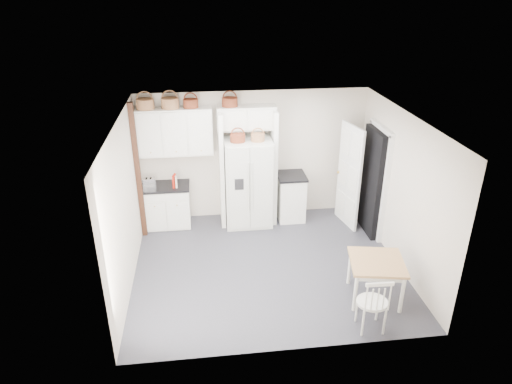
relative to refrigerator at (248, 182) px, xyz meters
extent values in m
plane|color=#36363D|center=(0.15, -1.61, -0.88)|extent=(4.50, 4.50, 0.00)
plane|color=white|center=(0.15, -1.61, 1.72)|extent=(4.50, 4.50, 0.00)
plane|color=beige|center=(0.15, 0.39, 0.42)|extent=(4.50, 0.00, 4.50)
plane|color=beige|center=(-2.10, -1.61, 0.42)|extent=(0.00, 4.00, 4.00)
plane|color=beige|center=(2.40, -1.61, 0.42)|extent=(0.00, 4.00, 4.00)
cube|color=silver|center=(0.00, 0.00, 0.00)|extent=(0.91, 0.73, 1.76)
cube|color=white|center=(-1.61, 0.09, -0.47)|extent=(0.89, 0.56, 0.82)
cube|color=white|center=(0.88, 0.09, -0.42)|extent=(0.52, 0.63, 0.92)
cube|color=#AB8546|center=(1.66, -2.67, -0.55)|extent=(0.93, 0.93, 0.66)
cube|color=white|center=(1.36, -3.32, -0.43)|extent=(0.45, 0.41, 0.89)
cube|color=black|center=(-1.61, 0.09, -0.04)|extent=(0.92, 0.60, 0.04)
cube|color=black|center=(0.88, 0.09, 0.06)|extent=(0.56, 0.67, 0.04)
cube|color=silver|center=(-1.92, 0.09, 0.06)|extent=(0.26, 0.17, 0.17)
cube|color=#B0180B|center=(-1.43, 0.01, 0.11)|extent=(0.07, 0.17, 0.25)
cube|color=beige|center=(-1.40, 0.01, 0.09)|extent=(0.06, 0.15, 0.23)
cylinder|color=brown|center=(-1.85, 0.22, 1.56)|extent=(0.32, 0.32, 0.18)
cylinder|color=brown|center=(-1.40, 0.22, 1.57)|extent=(0.32, 0.32, 0.19)
cylinder|color=#5A2E14|center=(-1.03, 0.22, 1.55)|extent=(0.27, 0.27, 0.16)
cylinder|color=#5A2E14|center=(-0.31, 0.22, 1.55)|extent=(0.29, 0.29, 0.16)
cylinder|color=#5A2E14|center=(-0.20, -0.10, 0.95)|extent=(0.28, 0.28, 0.15)
cylinder|color=brown|center=(0.18, -0.10, 0.95)|extent=(0.26, 0.26, 0.14)
cube|color=white|center=(-1.35, 0.22, 1.02)|extent=(1.40, 0.34, 0.90)
cube|color=white|center=(0.00, 0.22, 1.25)|extent=(1.12, 0.34, 0.45)
cube|color=white|center=(-0.51, 0.09, 0.27)|extent=(0.08, 0.60, 2.30)
cube|color=white|center=(0.51, 0.09, 0.27)|extent=(0.08, 0.60, 2.30)
cube|color=black|center=(-2.05, -0.26, 0.42)|extent=(0.09, 0.09, 2.60)
cube|color=black|center=(2.31, -0.61, 0.15)|extent=(0.18, 0.85, 2.05)
cube|color=white|center=(1.95, -0.28, 0.15)|extent=(0.21, 0.79, 2.05)
camera|label=1|loc=(-0.86, -8.16, 3.61)|focal=32.00mm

